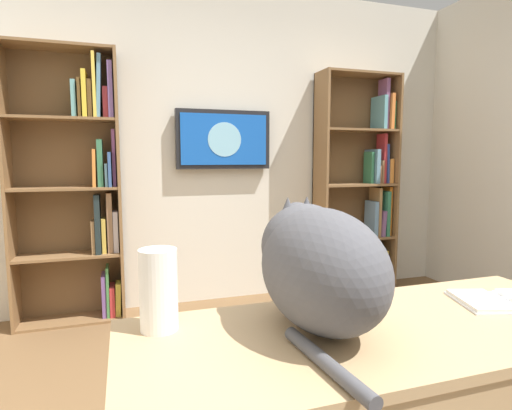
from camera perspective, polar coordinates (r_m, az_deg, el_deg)
name	(u,v)px	position (r m, az deg, el deg)	size (l,w,h in m)	color
wall_back	(221,146)	(3.60, -4.84, 8.14)	(4.52, 0.06, 2.70)	silver
bookshelf_left	(363,188)	(3.98, 14.72, 2.28)	(0.76, 0.28, 2.01)	brown
bookshelf_right	(80,184)	(3.36, -23.36, 2.68)	(0.78, 0.28, 2.05)	brown
wall_mounted_tv	(224,140)	(3.52, -4.54, 9.06)	(0.81, 0.07, 0.49)	black
desk	(388,365)	(1.36, 17.87, -20.43)	(1.56, 0.61, 0.75)	tan
cat	(317,262)	(1.24, 8.43, -7.85)	(0.33, 0.66, 0.38)	#4C4C51
open_binder	(506,301)	(1.70, 31.45, -11.33)	(0.38, 0.31, 0.02)	white
paper_towel_roll	(159,290)	(1.25, -13.41, -11.41)	(0.11, 0.11, 0.24)	white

